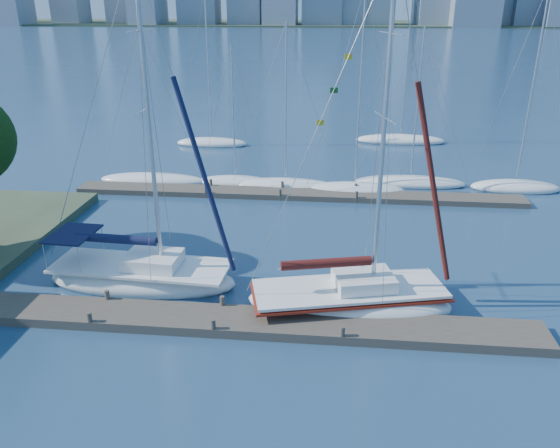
# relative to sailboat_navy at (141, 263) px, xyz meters

# --- Properties ---
(ground) EXTENTS (700.00, 700.00, 0.00)m
(ground) POSITION_rel_sailboat_navy_xyz_m (4.19, -2.98, -1.13)
(ground) COLOR navy
(ground) RESTS_ON ground
(near_dock) EXTENTS (26.00, 2.00, 0.40)m
(near_dock) POSITION_rel_sailboat_navy_xyz_m (4.19, -2.98, -0.93)
(near_dock) COLOR #443B32
(near_dock) RESTS_ON ground
(far_dock) EXTENTS (30.00, 1.80, 0.36)m
(far_dock) POSITION_rel_sailboat_navy_xyz_m (6.19, 13.02, -0.95)
(far_dock) COLOR #443B32
(far_dock) RESTS_ON ground
(far_shore) EXTENTS (800.00, 100.00, 1.50)m
(far_shore) POSITION_rel_sailboat_navy_xyz_m (4.19, 317.02, -1.13)
(far_shore) COLOR #38472D
(far_shore) RESTS_ON ground
(sailboat_navy) EXTENTS (8.92, 3.39, 14.65)m
(sailboat_navy) POSITION_rel_sailboat_navy_xyz_m (0.00, 0.00, 0.00)
(sailboat_navy) COLOR white
(sailboat_navy) RESTS_ON ground
(sailboat_maroon) EXTENTS (9.09, 4.82, 14.64)m
(sailboat_maroon) POSITION_rel_sailboat_navy_xyz_m (9.51, -1.16, 0.00)
(sailboat_maroon) COLOR white
(sailboat_maroon) RESTS_ON ground
(bg_boat_0) EXTENTS (8.04, 3.25, 11.26)m
(bg_boat_0) POSITION_rel_sailboat_navy_xyz_m (-4.35, 15.02, -0.90)
(bg_boat_0) COLOR white
(bg_boat_0) RESTS_ON ground
(bg_boat_1) EXTENTS (5.82, 3.79, 9.96)m
(bg_boat_1) POSITION_rel_sailboat_navy_xyz_m (1.68, 15.21, -0.91)
(bg_boat_1) COLOR white
(bg_boat_1) RESTS_ON ground
(bg_boat_2) EXTENTS (7.60, 4.47, 11.40)m
(bg_boat_2) POSITION_rel_sailboat_navy_xyz_m (5.34, 14.74, -0.90)
(bg_boat_2) COLOR white
(bg_boat_2) RESTS_ON ground
(bg_boat_3) EXTENTS (7.20, 4.32, 13.46)m
(bg_boat_3) POSITION_rel_sailboat_navy_xyz_m (10.15, 14.27, -0.87)
(bg_boat_3) COLOR white
(bg_boat_3) RESTS_ON ground
(bg_boat_4) EXTENTS (8.00, 4.77, 11.06)m
(bg_boat_4) POSITION_rel_sailboat_navy_xyz_m (14.14, 16.31, -0.91)
(bg_boat_4) COLOR white
(bg_boat_4) RESTS_ON ground
(bg_boat_5) EXTENTS (6.40, 3.32, 13.83)m
(bg_boat_5) POSITION_rel_sailboat_navy_xyz_m (21.32, 15.94, -0.86)
(bg_boat_5) COLOR white
(bg_boat_5) RESTS_ON ground
(bg_boat_6) EXTENTS (6.52, 2.28, 13.23)m
(bg_boat_6) POSITION_rel_sailboat_navy_xyz_m (-2.51, 26.41, -0.87)
(bg_boat_6) COLOR white
(bg_boat_6) RESTS_ON ground
(bg_boat_7) EXTENTS (8.51, 4.83, 13.67)m
(bg_boat_7) POSITION_rel_sailboat_navy_xyz_m (14.75, 29.16, -0.86)
(bg_boat_7) COLOR white
(bg_boat_7) RESTS_ON ground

